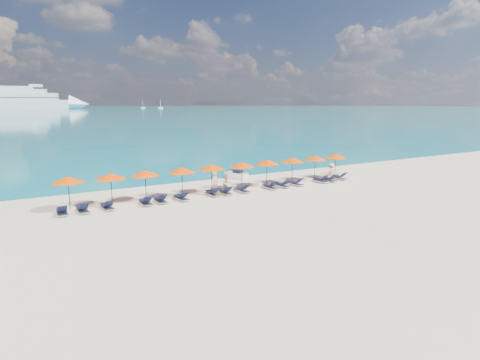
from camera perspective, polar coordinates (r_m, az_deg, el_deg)
ground at (r=28.14m, az=3.09°, el=-3.40°), size 1400.00×1400.00×0.00m
sea at (r=682.93m, az=-29.47°, el=8.93°), size 1600.00×1300.00×0.01m
cruise_ship at (r=578.77m, az=-27.72°, el=10.00°), size 142.55×59.60×39.45m
sailboat_near at (r=571.84m, az=-13.63°, el=10.01°), size 5.78×1.93×10.60m
sailboat_far at (r=560.32m, az=-11.24°, el=10.10°), size 6.41×2.14×11.76m
jetski at (r=37.47m, az=-0.50°, el=0.73°), size 1.61×2.39×0.80m
beachgoer_a at (r=30.67m, az=-3.54°, el=-0.47°), size 0.79×0.70×1.81m
beachgoer_b at (r=30.87m, az=-1.95°, el=-0.51°), size 0.85×0.53×1.68m
beachgoer_c at (r=36.69m, az=12.82°, el=1.07°), size 1.12×0.57×1.70m
umbrella_0 at (r=28.49m, az=-23.29°, el=0.05°), size 2.10×2.10×2.28m
umbrella_1 at (r=28.82m, az=-17.92°, el=0.53°), size 2.10×2.10×2.28m
umbrella_2 at (r=29.44m, az=-13.34°, el=0.97°), size 2.10×2.10×2.28m
umbrella_3 at (r=30.27m, az=-8.28°, el=1.43°), size 2.10×2.10×2.28m
umbrella_4 at (r=31.49m, az=-4.06°, el=1.88°), size 2.10×2.10×2.28m
umbrella_5 at (r=32.58m, az=0.28°, el=2.21°), size 2.10×2.10×2.28m
umbrella_6 at (r=34.06m, az=3.86°, el=2.56°), size 2.10×2.10×2.28m
umbrella_7 at (r=35.65m, az=7.46°, el=2.87°), size 2.10×2.10×2.28m
umbrella_8 at (r=37.20m, az=10.65°, el=3.11°), size 2.10×2.10×2.28m
umbrella_9 at (r=38.97m, az=13.46°, el=3.34°), size 2.10×2.10×2.28m
lounger_0 at (r=27.66m, az=-23.99°, el=-4.09°), size 0.69×1.72×0.66m
lounger_1 at (r=27.78m, az=-21.49°, el=-3.84°), size 0.67×1.72×0.66m
lounger_2 at (r=28.00m, az=-18.38°, el=-3.52°), size 0.71×1.73×0.66m
lounger_3 at (r=28.48m, az=-13.29°, el=-3.02°), size 0.64×1.71×0.66m
lounger_4 at (r=28.88m, az=-11.27°, el=-2.74°), size 0.63×1.70×0.66m
lounger_5 at (r=29.36m, az=-8.38°, el=-2.42°), size 0.78×1.75×0.66m
lounger_6 at (r=30.53m, az=-3.97°, el=-1.82°), size 0.63×1.71×0.66m
lounger_7 at (r=30.89m, az=-2.11°, el=-1.64°), size 0.75×1.74×0.66m
lounger_8 at (r=31.63m, az=0.28°, el=-1.34°), size 0.73×1.74×0.66m
lounger_9 at (r=32.95m, az=4.26°, el=-0.87°), size 0.66×1.71×0.66m
lounger_10 at (r=33.66m, az=5.99°, el=-0.65°), size 0.68×1.72×0.66m
lounger_11 at (r=34.54m, az=7.86°, el=-0.40°), size 0.77×1.75×0.66m
lounger_12 at (r=36.22m, az=11.34°, el=0.01°), size 0.65×1.71×0.66m
lounger_13 at (r=36.82m, az=12.54°, el=0.14°), size 0.68×1.72×0.66m
lounger_14 at (r=38.03m, az=13.93°, el=0.42°), size 0.68×1.72×0.66m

